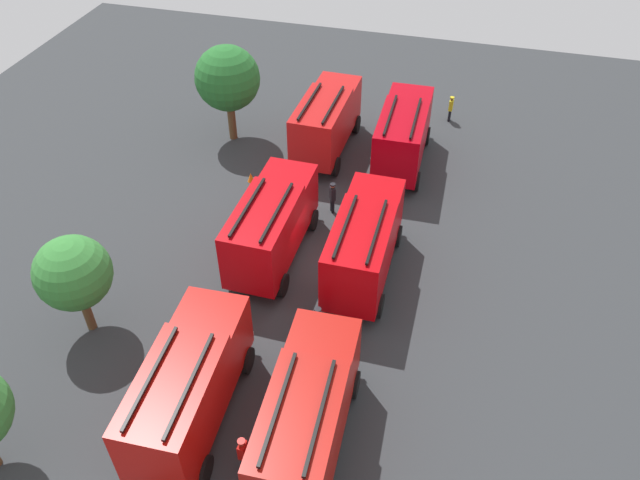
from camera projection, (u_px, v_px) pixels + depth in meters
ground_plane at (320, 261)px, 30.51m from camera, size 55.79×55.79×0.00m
fire_truck_0 at (308, 412)px, 21.60m from camera, size 7.28×2.97×3.88m
fire_truck_1 at (364, 242)px, 28.36m from camera, size 7.21×2.77×3.88m
fire_truck_2 at (403, 133)px, 35.41m from camera, size 7.24×2.85×3.88m
fire_truck_3 at (189, 384)px, 22.49m from camera, size 7.29×2.98×3.88m
fire_truck_4 at (272, 223)px, 29.34m from camera, size 7.24×2.85×3.88m
fire_truck_5 at (326, 120)px, 36.52m from camera, size 7.26×2.90×3.88m
firefighter_1 at (451, 108)px, 40.02m from camera, size 0.43×0.28×1.69m
firefighter_2 at (318, 321)px, 26.24m from camera, size 0.48×0.41×1.80m
firefighter_3 at (332, 196)px, 32.79m from camera, size 0.48×0.43×1.82m
firefighter_4 at (243, 453)px, 21.73m from camera, size 0.42×0.28×1.75m
tree_1 at (73, 273)px, 25.19m from camera, size 3.15×3.15×4.88m
tree_2 at (227, 79)px, 36.43m from camera, size 3.85×3.85×5.96m
traffic_cone_0 at (251, 177)px, 35.36m from camera, size 0.39×0.39×0.56m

